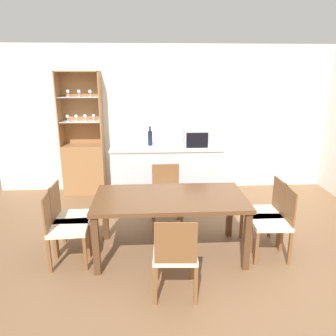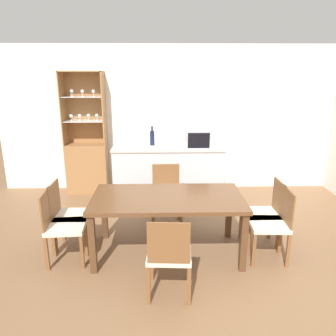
# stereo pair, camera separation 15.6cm
# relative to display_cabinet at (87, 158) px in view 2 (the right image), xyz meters

# --- Properties ---
(ground_plane) EXTENTS (18.00, 18.00, 0.00)m
(ground_plane) POSITION_rel_display_cabinet_xyz_m (1.84, -2.43, -0.62)
(ground_plane) COLOR brown
(wall_back) EXTENTS (6.80, 0.06, 2.55)m
(wall_back) POSITION_rel_display_cabinet_xyz_m (1.84, 0.20, 0.66)
(wall_back) COLOR white
(wall_back) RESTS_ON ground_plane
(kitchen_counter) EXTENTS (1.79, 0.60, 0.94)m
(kitchen_counter) POSITION_rel_display_cabinet_xyz_m (1.43, -0.51, -0.14)
(kitchen_counter) COLOR silver
(kitchen_counter) RESTS_ON ground_plane
(display_cabinet) EXTENTS (0.71, 0.36, 2.11)m
(display_cabinet) POSITION_rel_display_cabinet_xyz_m (0.00, 0.00, 0.00)
(display_cabinet) COLOR #A37042
(display_cabinet) RESTS_ON ground_plane
(dining_table) EXTENTS (1.74, 0.90, 0.72)m
(dining_table) POSITION_rel_display_cabinet_xyz_m (1.38, -2.15, 0.03)
(dining_table) COLOR brown
(dining_table) RESTS_ON ground_plane
(dining_chair_side_right_far) EXTENTS (0.42, 0.42, 0.84)m
(dining_chair_side_right_far) POSITION_rel_display_cabinet_xyz_m (2.57, -2.01, -0.18)
(dining_chair_side_right_far) COLOR beige
(dining_chair_side_right_far) RESTS_ON ground_plane
(dining_chair_head_near) EXTENTS (0.44, 0.44, 0.84)m
(dining_chair_head_near) POSITION_rel_display_cabinet_xyz_m (1.38, -2.92, -0.18)
(dining_chair_head_near) COLOR beige
(dining_chair_head_near) RESTS_ON ground_plane
(dining_chair_side_right_near) EXTENTS (0.44, 0.44, 0.84)m
(dining_chair_side_right_near) POSITION_rel_display_cabinet_xyz_m (2.57, -2.28, -0.18)
(dining_chair_side_right_near) COLOR beige
(dining_chair_side_right_near) RESTS_ON ground_plane
(dining_chair_head_far) EXTENTS (0.43, 0.43, 0.84)m
(dining_chair_head_far) POSITION_rel_display_cabinet_xyz_m (1.38, -1.38, -0.18)
(dining_chair_head_far) COLOR beige
(dining_chair_head_far) RESTS_ON ground_plane
(dining_chair_side_left_far) EXTENTS (0.42, 0.42, 0.84)m
(dining_chair_side_left_far) POSITION_rel_display_cabinet_xyz_m (0.19, -2.01, -0.18)
(dining_chair_side_left_far) COLOR beige
(dining_chair_side_left_far) RESTS_ON ground_plane
(dining_chair_side_left_near) EXTENTS (0.44, 0.44, 0.84)m
(dining_chair_side_left_near) POSITION_rel_display_cabinet_xyz_m (0.19, -2.29, -0.18)
(dining_chair_side_left_near) COLOR beige
(dining_chair_side_left_near) RESTS_ON ground_plane
(microwave) EXTENTS (0.53, 0.39, 0.28)m
(microwave) POSITION_rel_display_cabinet_xyz_m (1.97, -0.53, 0.46)
(microwave) COLOR #B7BABF
(microwave) RESTS_ON kitchen_counter
(wine_bottle) EXTENTS (0.07, 0.07, 0.31)m
(wine_bottle) POSITION_rel_display_cabinet_xyz_m (1.17, -0.40, 0.45)
(wine_bottle) COLOR #141E38
(wine_bottle) RESTS_ON kitchen_counter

